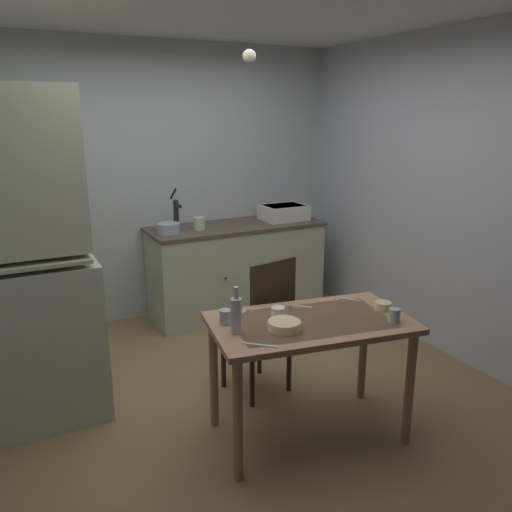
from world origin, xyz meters
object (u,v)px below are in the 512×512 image
Objects in this scene: hutch_cabinet at (10,279)px; sink_basin at (284,212)px; mixing_bowl_counter at (168,228)px; dining_table at (310,337)px; mug_dark at (394,315)px; serving_bowl_wide at (383,306)px; hand_pump at (176,212)px; glass_bottle at (236,314)px; chair_far_side at (263,325)px.

sink_basin is at bearing 24.44° from hutch_cabinet.
mixing_bowl_counter is 2.07m from dining_table.
hutch_cabinet reaches higher than mug_dark.
dining_table is at bearing -116.17° from sink_basin.
mixing_bowl_counter is at bearing 108.56° from serving_bowl_wide.
mixing_bowl_counter is (-0.11, -0.10, -0.12)m from hand_pump.
hutch_cabinet is 25.69× the size of mug_dark.
mixing_bowl_counter is 2.23m from serving_bowl_wide.
dining_table is 15.51× the size of mug_dark.
glass_bottle is at bearing -126.09° from sink_basin.
chair_far_side is at bearing -124.46° from sink_basin.
mixing_bowl_counter is 0.20× the size of chair_far_side.
mug_dark is (0.42, -0.25, 0.15)m from dining_table.
hand_pump is 2.30m from serving_bowl_wide.
hand_pump reaches higher than mug_dark.
serving_bowl_wide is (0.59, -2.20, -0.28)m from hand_pump.
hutch_cabinet is 2.85m from sink_basin.
hand_pump is at bearing 40.29° from mixing_bowl_counter.
mixing_bowl_counter reaches higher than serving_bowl_wide.
sink_basin is at bearing 53.91° from glass_bottle.
chair_far_side is (-1.05, -1.53, -0.45)m from sink_basin.
sink_basin is at bearing 75.54° from mug_dark.
sink_basin is 0.34× the size of dining_table.
glass_bottle reaches higher than serving_bowl_wide.
chair_far_side is 0.85m from serving_bowl_wide.
sink_basin is at bearing 2.31° from mixing_bowl_counter.
sink_basin is at bearing 76.15° from serving_bowl_wide.
sink_basin is 2.23m from serving_bowl_wide.
hutch_cabinet reaches higher than mixing_bowl_counter.
dining_table is (-1.03, -2.09, -0.32)m from sink_basin.
mixing_bowl_counter is 1.55m from chair_far_side.
serving_bowl_wide is (0.50, -0.06, 0.13)m from dining_table.
sink_basin reaches higher than serving_bowl_wide.
dining_table is 0.51m from mug_dark.
dining_table is at bearing -87.37° from hand_pump.
hand_pump is at bearing 177.70° from sink_basin.
mug_dark is (0.52, -2.39, -0.26)m from hand_pump.
dining_table is at bearing 172.68° from serving_bowl_wide.
hand_pump is 4.72× the size of mug_dark.
hand_pump is (1.47, 1.22, 0.08)m from hutch_cabinet.
glass_bottle is at bearing -38.54° from hutch_cabinet.
hand_pump reaches higher than sink_basin.
serving_bowl_wide is (0.52, -0.63, 0.27)m from chair_far_side.
chair_far_side reaches higher than mixing_bowl_counter.
mixing_bowl_counter is 2.51× the size of mug_dark.
hutch_cabinet reaches higher than chair_far_side.
mug_dark is at bearing -111.36° from serving_bowl_wide.
glass_bottle is at bearing -100.02° from hand_pump.
chair_far_side is (-0.02, 0.56, -0.13)m from dining_table.
sink_basin is 1.13m from hand_pump.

